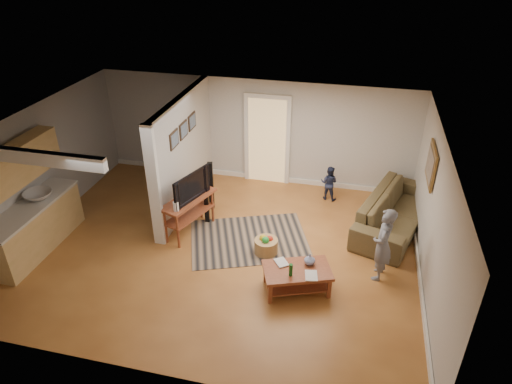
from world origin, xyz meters
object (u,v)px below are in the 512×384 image
sofa (392,227)px  tv_console (189,202)px  child (377,276)px  toddler (328,199)px  speaker_left (207,202)px  coffee_table (298,273)px  speaker_right (211,186)px  toy_basket (266,245)px

sofa → tv_console: 4.26m
tv_console → child: 3.85m
sofa → toddler: size_ratio=3.18×
tv_console → speaker_left: 0.55m
coffee_table → child: child is taller
tv_console → toddler: tv_console is taller
tv_console → speaker_right: speaker_right is taller
sofa → speaker_right: bearing=110.2°
toddler → coffee_table: bearing=96.5°
speaker_right → tv_console: bearing=-108.9°
tv_console → toddler: size_ratio=1.64×
tv_console → child: size_ratio=0.96×
coffee_table → tv_console: tv_console is taller
toddler → toy_basket: bearing=77.9°
speaker_right → toy_basket: bearing=-53.5°
tv_console → child: (3.74, -0.54, -0.72)m
sofa → toy_basket: toy_basket is taller
sofa → tv_console: size_ratio=1.94×
speaker_right → child: speaker_right is taller
speaker_left → toy_basket: size_ratio=2.10×
tv_console → toy_basket: (1.64, -0.32, -0.56)m
child → coffee_table: bearing=-54.8°
sofa → speaker_left: 3.92m
coffee_table → toy_basket: size_ratio=2.87×
tv_console → child: bearing=11.2°
child → speaker_right: bearing=-104.2°
speaker_left → speaker_right: 0.58m
toy_basket → coffee_table: bearing=-50.0°
sofa → coffee_table: 2.89m
speaker_left → child: size_ratio=0.68×
speaker_left → toy_basket: bearing=-35.0°
tv_console → toddler: (2.60, 2.00, -0.72)m
speaker_left → child: 3.70m
sofa → coffee_table: size_ratio=2.03×
tv_console → speaker_left: tv_console is taller
sofa → speaker_right: size_ratio=2.35×
coffee_table → speaker_left: bearing=142.8°
speaker_left → child: bearing=-22.4°
speaker_left → toddler: 2.89m
speaker_right → toddler: (2.48, 0.99, -0.56)m
coffee_table → toy_basket: bearing=130.0°
sofa → toy_basket: 2.81m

